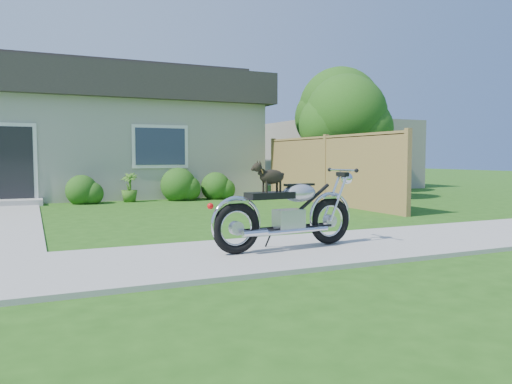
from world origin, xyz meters
TOP-DOWN VIEW (x-y plane):
  - ground at (0.00, 0.00)m, footprint 80.00×80.00m
  - sidewalk at (0.00, 0.00)m, footprint 24.00×2.20m
  - walkway at (-1.50, 5.00)m, footprint 1.20×8.00m
  - house at (-0.00, 11.99)m, footprint 12.60×7.03m
  - fence at (6.30, 5.75)m, footprint 0.12×6.62m
  - tree_near at (7.77, 6.70)m, footprint 2.53×2.46m
  - tree_far at (9.29, 9.33)m, footprint 2.96×2.95m
  - shrub_row at (1.35, 8.50)m, footprint 8.51×1.05m
  - potted_plant_right at (1.49, 8.55)m, footprint 0.64×0.64m
  - motorcycle_with_dog at (2.10, 0.03)m, footprint 2.22×0.60m

SIDE VIEW (x-z plane):
  - ground at x=0.00m, z-range 0.00..0.00m
  - walkway at x=-1.50m, z-range 0.00..0.03m
  - sidewalk at x=0.00m, z-range 0.00..0.04m
  - shrub_row at x=1.35m, z-range -0.13..0.93m
  - potted_plant_right at x=1.49m, z-range 0.00..0.84m
  - motorcycle_with_dog at x=2.10m, z-range -0.03..1.13m
  - fence at x=6.30m, z-range -0.01..1.89m
  - house at x=0.00m, z-range -0.09..4.41m
  - tree_near at x=7.77m, z-range 0.53..4.30m
  - tree_far at x=9.29m, z-range 0.64..5.16m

